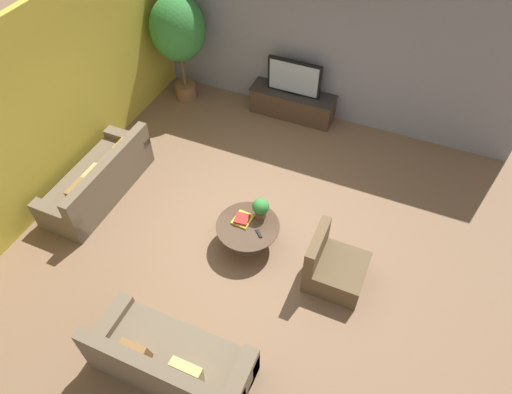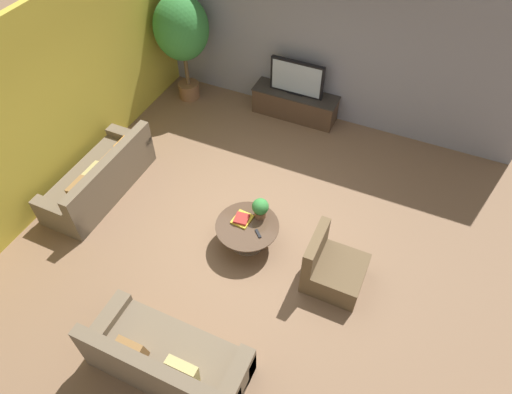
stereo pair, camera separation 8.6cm
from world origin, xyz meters
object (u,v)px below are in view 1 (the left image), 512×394
object	(u,v)px
media_console	(292,104)
potted_palm_tall	(178,31)
coffee_table	(248,231)
couch_near_entry	(170,362)
potted_plant_tabletop	(261,208)
couch_by_wall	(99,181)
television	(294,78)
armchair_wicker	(333,268)

from	to	relation	value
media_console	potted_palm_tall	bearing A→B (deg)	-172.14
coffee_table	couch_near_entry	world-z (taller)	couch_near_entry
media_console	couch_near_entry	bearing A→B (deg)	-85.29
coffee_table	potted_plant_tabletop	world-z (taller)	potted_plant_tabletop
coffee_table	potted_palm_tall	bearing A→B (deg)	132.80
coffee_table	potted_plant_tabletop	bearing A→B (deg)	68.35
couch_by_wall	couch_near_entry	size ratio (longest dim) A/B	1.06
television	armchair_wicker	bearing A→B (deg)	-61.06
media_console	armchair_wicker	size ratio (longest dim) A/B	1.95
potted_plant_tabletop	television	bearing A→B (deg)	101.20
couch_by_wall	potted_palm_tall	size ratio (longest dim) A/B	0.97
couch_by_wall	couch_near_entry	bearing A→B (deg)	50.57
couch_near_entry	potted_plant_tabletop	world-z (taller)	couch_near_entry
media_console	couch_by_wall	size ratio (longest dim) A/B	0.80
coffee_table	couch_by_wall	distance (m)	2.70
couch_near_entry	media_console	bearing A→B (deg)	-85.29
couch_near_entry	potted_plant_tabletop	distance (m)	2.48
armchair_wicker	couch_near_entry	bearing A→B (deg)	145.89
television	couch_near_entry	xyz separation A→B (m)	(0.45, -5.46, -0.59)
media_console	couch_near_entry	world-z (taller)	couch_near_entry
armchair_wicker	potted_palm_tall	bearing A→B (deg)	53.24
television	couch_near_entry	distance (m)	5.51
armchair_wicker	potted_plant_tabletop	world-z (taller)	armchair_wicker
television	armchair_wicker	world-z (taller)	television
media_console	armchair_wicker	xyz separation A→B (m)	(1.87, -3.38, -0.01)
couch_by_wall	potted_palm_tall	bearing A→B (deg)	-179.29
couch_near_entry	armchair_wicker	xyz separation A→B (m)	(1.42, 2.09, -0.01)
couch_by_wall	couch_near_entry	xyz separation A→B (m)	(2.65, -2.18, -0.01)
couch_by_wall	armchair_wicker	distance (m)	4.07
media_console	television	world-z (taller)	television
potted_plant_tabletop	potted_palm_tall	bearing A→B (deg)	136.36
coffee_table	potted_plant_tabletop	distance (m)	0.41
potted_palm_tall	coffee_table	bearing A→B (deg)	-47.20
media_console	television	size ratio (longest dim) A/B	1.60
couch_near_entry	potted_palm_tall	size ratio (longest dim) A/B	0.91
television	coffee_table	size ratio (longest dim) A/B	1.10
television	potted_palm_tall	size ratio (longest dim) A/B	0.49
couch_by_wall	couch_near_entry	world-z (taller)	same
coffee_table	armchair_wicker	world-z (taller)	armchair_wicker
couch_by_wall	television	bearing A→B (deg)	146.13
media_console	potted_palm_tall	distance (m)	2.56
couch_by_wall	coffee_table	bearing A→B (deg)	90.40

